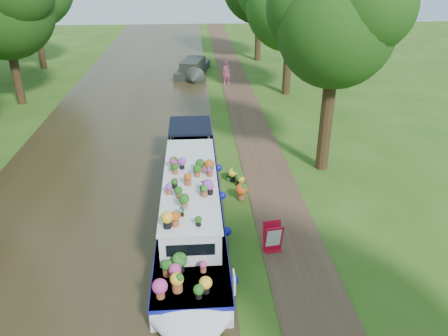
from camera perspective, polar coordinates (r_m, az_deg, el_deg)
The scene contains 9 objects.
ground at distance 17.54m, azimuth 3.14°, elevation -4.65°, with size 100.00×100.00×0.00m, color #2A4F13.
canal_water at distance 17.88m, azimuth -16.40°, elevation -5.13°, with size 10.00×100.00×0.02m, color #2C2413.
towpath at distance 17.71m, azimuth 7.01°, elevation -4.44°, with size 2.20×100.00×0.03m, color #473021.
plant_boat at distance 15.89m, azimuth -4.33°, elevation -4.66°, with size 2.29×13.52×2.29m.
tree_near_overhang at distance 19.06m, azimuth 14.47°, elevation 18.25°, with size 5.52×5.28×8.99m.
second_boat at distance 36.83m, azimuth -4.09°, elevation 12.83°, with size 3.10×6.71×1.24m.
sandwich_board at distance 14.78m, azimuth 6.39°, elevation -9.10°, with size 0.66×0.58×1.00m.
pedestrian_pink at distance 33.65m, azimuth 0.39°, elevation 12.34°, with size 0.65×0.43×1.79m, color #E25D87.
verge_plant at distance 19.14m, azimuth 0.65°, elevation -1.01°, with size 0.42×0.36×0.46m, color #1C5E1F.
Camera 1 is at (-2.01, -14.93, 8.99)m, focal length 35.00 mm.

